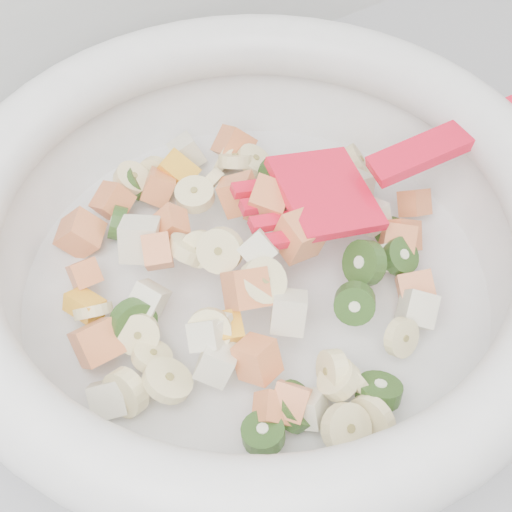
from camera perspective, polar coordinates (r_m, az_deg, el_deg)
mixing_bowl at (r=0.46m, az=0.05°, el=0.76°), size 0.48×0.37×0.11m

